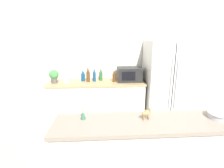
# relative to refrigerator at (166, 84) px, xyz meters

# --- Properties ---
(wall_back) EXTENTS (8.00, 0.06, 2.55)m
(wall_back) POSITION_rel_refrigerator_xyz_m (-0.92, 0.41, 0.41)
(wall_back) COLOR silver
(wall_back) RESTS_ON ground_plane
(back_counter) EXTENTS (1.92, 0.63, 0.91)m
(back_counter) POSITION_rel_refrigerator_xyz_m (-1.41, 0.08, -0.41)
(back_counter) COLOR silver
(back_counter) RESTS_ON ground_plane
(refrigerator) EXTENTS (0.83, 0.75, 1.72)m
(refrigerator) POSITION_rel_refrigerator_xyz_m (0.00, 0.00, 0.00)
(refrigerator) COLOR white
(refrigerator) RESTS_ON ground_plane
(bar_counter) EXTENTS (2.05, 0.46, 1.01)m
(bar_counter) POSITION_rel_refrigerator_xyz_m (-0.75, -1.89, -0.35)
(bar_counter) COLOR beige
(bar_counter) RESTS_ON ground_plane
(potted_plant) EXTENTS (0.19, 0.19, 0.26)m
(potted_plant) POSITION_rel_refrigerator_xyz_m (-2.23, 0.03, 0.19)
(potted_plant) COLOR #595451
(potted_plant) RESTS_ON back_counter
(paper_towel_roll) EXTENTS (0.11, 0.11, 0.27)m
(paper_towel_roll) POSITION_rel_refrigerator_xyz_m (-2.01, 0.06, 0.18)
(paper_towel_roll) COLOR white
(paper_towel_roll) RESTS_ON back_counter
(microwave) EXTENTS (0.48, 0.37, 0.28)m
(microwave) POSITION_rel_refrigerator_xyz_m (-0.74, 0.10, 0.18)
(microwave) COLOR black
(microwave) RESTS_ON back_counter
(back_bottle_0) EXTENTS (0.06, 0.06, 0.28)m
(back_bottle_0) POSITION_rel_refrigerator_xyz_m (-1.45, 0.12, 0.18)
(back_bottle_0) COLOR navy
(back_bottle_0) RESTS_ON back_counter
(back_bottle_1) EXTENTS (0.08, 0.08, 0.24)m
(back_bottle_1) POSITION_rel_refrigerator_xyz_m (-1.68, 0.16, 0.16)
(back_bottle_1) COLOR navy
(back_bottle_1) RESTS_ON back_counter
(back_bottle_2) EXTENTS (0.07, 0.07, 0.30)m
(back_bottle_2) POSITION_rel_refrigerator_xyz_m (-1.57, 0.09, 0.19)
(back_bottle_2) COLOR brown
(back_bottle_2) RESTS_ON back_counter
(back_bottle_3) EXTENTS (0.07, 0.07, 0.27)m
(back_bottle_3) POSITION_rel_refrigerator_xyz_m (-1.32, 0.18, 0.17)
(back_bottle_3) COLOR #2D6033
(back_bottle_3) RESTS_ON back_counter
(back_bottle_4) EXTENTS (0.06, 0.06, 0.25)m
(back_bottle_4) POSITION_rel_refrigerator_xyz_m (-1.05, 0.05, 0.16)
(back_bottle_4) COLOR brown
(back_bottle_4) RESTS_ON back_counter
(fruit_bowl) EXTENTS (0.24, 0.24, 0.06)m
(fruit_bowl) POSITION_rel_refrigerator_xyz_m (-0.15, -1.86, 0.18)
(fruit_bowl) COLOR #B7BABF
(fruit_bowl) RESTS_ON bar_counter
(camel_figurine) EXTENTS (0.10, 0.05, 0.12)m
(camel_figurine) POSITION_rel_refrigerator_xyz_m (-0.89, -1.85, 0.22)
(camel_figurine) COLOR #A87F4C
(camel_figurine) RESTS_ON bar_counter
(wise_man_figurine_blue) EXTENTS (0.05, 0.05, 0.12)m
(wise_man_figurine_blue) POSITION_rel_refrigerator_xyz_m (-1.50, -1.80, 0.20)
(wise_man_figurine_blue) COLOR #33664C
(wise_man_figurine_blue) RESTS_ON bar_counter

